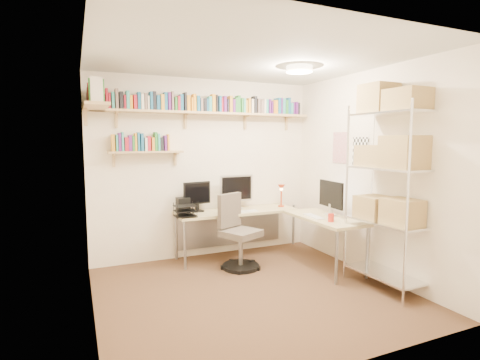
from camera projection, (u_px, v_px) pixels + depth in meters
name	position (u px, v px, depth m)	size (l,w,h in m)	color
ground	(251.00, 292.00, 4.09)	(3.20, 3.20, 0.00)	#3F2E1B
room_shell	(252.00, 150.00, 3.93)	(3.24, 3.04, 2.52)	beige
wall_shelves	(180.00, 111.00, 4.89)	(3.12, 1.09, 0.80)	tan
corner_desk	(251.00, 213.00, 5.11)	(2.05, 1.74, 1.16)	#D3C389
office_chair	(238.00, 237.00, 4.84)	(0.56, 0.57, 0.96)	black
wire_rack	(390.00, 160.00, 4.04)	(0.46, 0.90, 2.27)	silver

